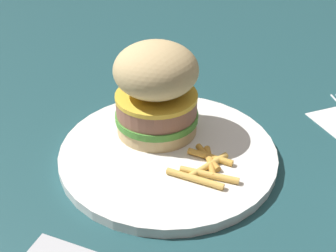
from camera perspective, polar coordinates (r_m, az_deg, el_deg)
The scene contains 4 objects.
ground_plane at distance 0.51m, azimuth 1.14°, elevation -1.81°, with size 1.60×1.60×0.00m, color #1E474C.
plate at distance 0.48m, azimuth 0.00°, elevation -3.62°, with size 0.25×0.25×0.01m, color white.
sandwich at distance 0.47m, azimuth -1.65°, elevation 5.12°, with size 0.10×0.10×0.11m.
fries_pile at distance 0.44m, azimuth 5.33°, elevation -5.67°, with size 0.08×0.08×0.01m.
Camera 1 is at (0.38, -0.16, 0.29)m, focal length 43.68 mm.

